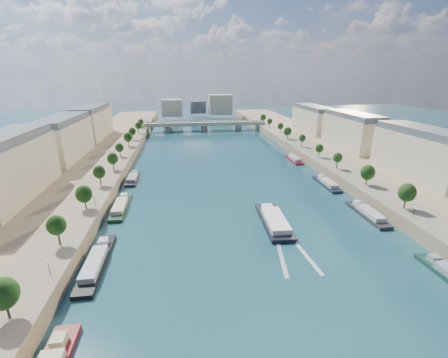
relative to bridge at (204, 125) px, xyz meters
name	(u,v)px	position (x,y,z in m)	size (l,w,h in m)	color
ground	(228,183)	(0.00, -142.12, -5.08)	(700.00, 700.00, 0.00)	#0D353D
quay_left	(68,185)	(-72.00, -142.12, -2.58)	(44.00, 520.00, 5.00)	#9E8460
quay_right	(367,171)	(72.00, -142.12, -2.58)	(44.00, 520.00, 5.00)	#9E8460
pave_left	(102,179)	(-57.00, -142.12, -0.03)	(14.00, 520.00, 0.10)	gray
pave_right	(340,168)	(57.00, -142.12, -0.03)	(14.00, 520.00, 0.10)	gray
trees_left	(107,165)	(-55.00, -140.12, 5.39)	(4.80, 268.80, 8.26)	#382B1E
trees_right	(329,153)	(55.00, -132.12, 5.39)	(4.80, 268.80, 8.26)	#382B1E
lamps_left	(107,180)	(-52.50, -152.12, 2.70)	(0.36, 200.36, 4.28)	black
lamps_right	(328,160)	(52.50, -137.12, 2.70)	(0.36, 200.36, 4.28)	black
buildings_left	(42,150)	(-85.00, -130.12, 11.37)	(16.00, 226.00, 23.20)	#C1B294
buildings_right	(381,139)	(85.00, -130.12, 11.37)	(16.00, 226.00, 23.20)	#C1B294
skyline	(201,106)	(3.19, 77.40, 9.57)	(79.00, 42.00, 22.00)	#C1B294
bridge	(204,125)	(0.00, 0.00, 0.00)	(112.00, 12.00, 8.15)	#C1B79E
tour_barge	(274,221)	(9.60, -185.14, -4.06)	(9.23, 27.74, 3.75)	black
wake	(290,249)	(9.60, -201.75, -5.06)	(10.75, 26.02, 0.04)	silver
moored_barges_left	(96,264)	(-45.50, -202.43, -4.24)	(5.00, 157.39, 3.60)	#171932
moored_barges_right	(344,196)	(45.50, -167.36, -4.24)	(5.00, 130.55, 3.60)	#173B30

